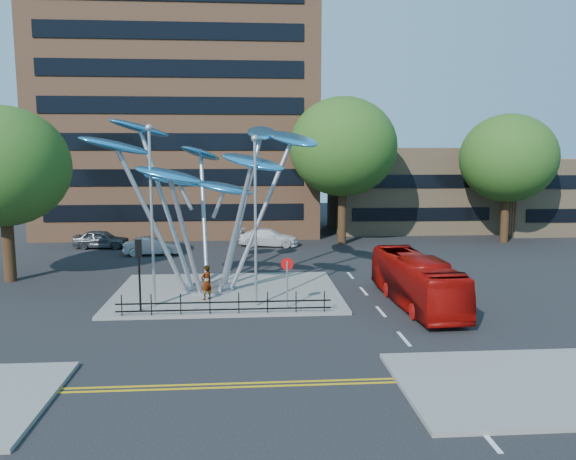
{
  "coord_description": "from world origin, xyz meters",
  "views": [
    {
      "loc": [
        0.07,
        -23.85,
        7.65
      ],
      "look_at": [
        2.15,
        4.0,
        3.75
      ],
      "focal_mm": 35.0,
      "sensor_mm": 36.0,
      "label": 1
    }
  ],
  "objects": [
    {
      "name": "tree_right",
      "position": [
        8.0,
        22.0,
        8.04
      ],
      "size": [
        8.8,
        8.8,
        12.11
      ],
      "color": "black",
      "rests_on": "ground"
    },
    {
      "name": "low_building_far",
      "position": [
        30.0,
        28.0,
        3.5
      ],
      "size": [
        12.0,
        8.0,
        7.0
      ],
      "primitive_type": "cube",
      "color": "tan",
      "rests_on": "ground"
    },
    {
      "name": "tree_left",
      "position": [
        -14.0,
        10.0,
        6.79
      ],
      "size": [
        7.6,
        7.6,
        10.32
      ],
      "color": "black",
      "rests_on": "ground"
    },
    {
      "name": "traffic_light_island",
      "position": [
        -5.0,
        2.5,
        2.61
      ],
      "size": [
        0.28,
        0.18,
        3.42
      ],
      "color": "black",
      "rests_on": "traffic_island"
    },
    {
      "name": "red_bus",
      "position": [
        8.5,
        2.98,
        1.26
      ],
      "size": [
        2.51,
        9.13,
        2.52
      ],
      "primitive_type": "imported",
      "rotation": [
        0.0,
        0.0,
        0.04
      ],
      "color": "#9A0A07",
      "rests_on": "ground"
    },
    {
      "name": "pedestrian_railing_front",
      "position": [
        -1.0,
        1.7,
        0.55
      ],
      "size": [
        10.0,
        0.06,
        1.0
      ],
      "color": "black",
      "rests_on": "traffic_island"
    },
    {
      "name": "pedestrian",
      "position": [
        -2.0,
        4.32,
        1.04
      ],
      "size": [
        0.76,
        0.76,
        1.78
      ],
      "primitive_type": "imported",
      "rotation": [
        0.0,
        0.0,
        3.91
      ],
      "color": "gray",
      "rests_on": "traffic_island"
    },
    {
      "name": "brick_tower",
      "position": [
        -6.0,
        32.0,
        15.0
      ],
      "size": [
        25.0,
        15.0,
        30.0
      ],
      "primitive_type": "cube",
      "color": "#996242",
      "rests_on": "ground"
    },
    {
      "name": "street_lamp_right",
      "position": [
        0.5,
        3.0,
        5.09
      ],
      "size": [
        0.36,
        0.36,
        8.3
      ],
      "color": "#9EA0A5",
      "rests_on": "traffic_island"
    },
    {
      "name": "traffic_island",
      "position": [
        -1.0,
        6.0,
        0.07
      ],
      "size": [
        12.0,
        9.0,
        0.15
      ],
      "primitive_type": "cube",
      "color": "slate",
      "rests_on": "ground"
    },
    {
      "name": "double_yellow_near",
      "position": [
        0.0,
        -6.0,
        0.01
      ],
      "size": [
        40.0,
        0.12,
        0.01
      ],
      "primitive_type": "cube",
      "color": "gold",
      "rests_on": "ground"
    },
    {
      "name": "tree_far",
      "position": [
        22.0,
        22.0,
        7.11
      ],
      "size": [
        8.0,
        8.0,
        10.81
      ],
      "color": "black",
      "rests_on": "ground"
    },
    {
      "name": "ground",
      "position": [
        0.0,
        0.0,
        0.0
      ],
      "size": [
        120.0,
        120.0,
        0.0
      ],
      "primitive_type": "plane",
      "color": "black",
      "rests_on": "ground"
    },
    {
      "name": "low_building_near",
      "position": [
        16.0,
        30.0,
        4.0
      ],
      "size": [
        15.0,
        8.0,
        8.0
      ],
      "primitive_type": "cube",
      "color": "tan",
      "rests_on": "ground"
    },
    {
      "name": "double_yellow_far",
      "position": [
        0.0,
        -6.3,
        0.01
      ],
      "size": [
        40.0,
        0.12,
        0.01
      ],
      "primitive_type": "cube",
      "color": "gold",
      "rests_on": "ground"
    },
    {
      "name": "no_entry_sign_island",
      "position": [
        2.0,
        2.52,
        1.82
      ],
      "size": [
        0.6,
        0.1,
        2.45
      ],
      "color": "#9EA0A5",
      "rests_on": "traffic_island"
    },
    {
      "name": "parked_car_mid",
      "position": [
        -7.0,
        18.0,
        0.67
      ],
      "size": [
        4.17,
        1.73,
        1.34
      ],
      "primitive_type": "imported",
      "rotation": [
        0.0,
        0.0,
        1.65
      ],
      "color": "#AAADB2",
      "rests_on": "ground"
    },
    {
      "name": "parked_car_right",
      "position": [
        1.87,
        21.39,
        0.71
      ],
      "size": [
        5.15,
        2.8,
        1.42
      ],
      "primitive_type": "imported",
      "rotation": [
        0.0,
        0.0,
        1.4
      ],
      "color": "silver",
      "rests_on": "ground"
    },
    {
      "name": "parked_car_left",
      "position": [
        -11.5,
        21.35,
        0.74
      ],
      "size": [
        4.47,
        2.13,
        1.48
      ],
      "primitive_type": "imported",
      "rotation": [
        0.0,
        0.0,
        1.48
      ],
      "color": "#45494D",
      "rests_on": "ground"
    },
    {
      "name": "leaf_sculpture",
      "position": [
        -2.07,
        6.68,
        6.87
      ],
      "size": [
        12.72,
        9.54,
        9.51
      ],
      "color": "#9EA0A5",
      "rests_on": "traffic_island"
    },
    {
      "name": "street_lamp_left",
      "position": [
        -4.5,
        3.5,
        5.36
      ],
      "size": [
        0.36,
        0.36,
        8.8
      ],
      "color": "#9EA0A5",
      "rests_on": "traffic_island"
    }
  ]
}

